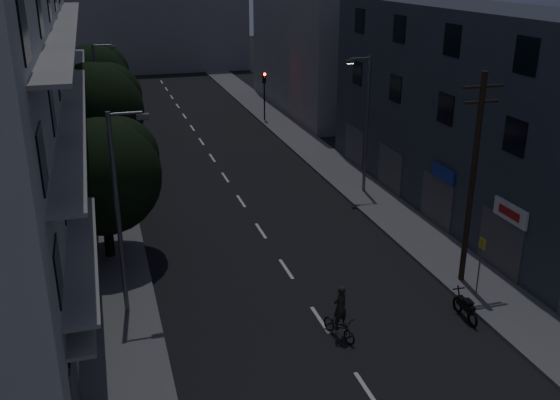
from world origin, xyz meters
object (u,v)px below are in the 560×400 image
motorcycle (465,308)px  cyclist (340,320)px  bus_stop_sign (481,256)px  utility_pole (473,177)px

motorcycle → cyclist: size_ratio=0.84×
bus_stop_sign → motorcycle: 2.39m
cyclist → utility_pole: bearing=-0.1°
utility_pole → motorcycle: 5.35m
motorcycle → utility_pole: bearing=62.9°
motorcycle → cyclist: bearing=-179.8°
cyclist → bus_stop_sign: bearing=-10.4°
utility_pole → bus_stop_sign: size_ratio=3.56×
bus_stop_sign → cyclist: 6.78m
utility_pole → bus_stop_sign: (-0.10, -1.31, -2.98)m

